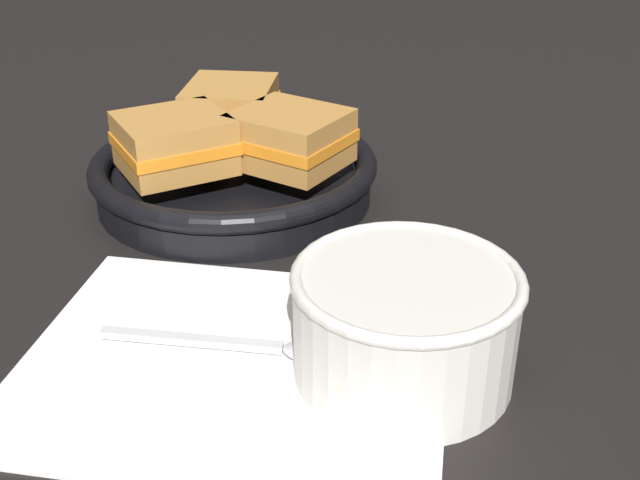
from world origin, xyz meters
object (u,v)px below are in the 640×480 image
soup_bowl (405,318)px  sandwich_far_left (231,108)px  skillet (235,176)px  sandwich_near_left (174,143)px  spoon (289,349)px  sandwich_near_right (290,138)px

soup_bowl → sandwich_far_left: sandwich_far_left is taller
soup_bowl → skillet: size_ratio=0.54×
sandwich_near_left → sandwich_far_left: (0.02, 0.09, 0.00)m
spoon → skillet: size_ratio=0.70×
skillet → sandwich_near_left: size_ratio=2.13×
skillet → sandwich_near_left: sandwich_near_left is taller
sandwich_far_left → soup_bowl: bearing=-56.9°
soup_bowl → spoon: bearing=177.8°
skillet → sandwich_near_left: (-0.04, -0.04, 0.04)m
spoon → sandwich_far_left: 0.31m
sandwich_near_right → soup_bowl: bearing=-62.1°
spoon → sandwich_far_left: sandwich_far_left is taller
soup_bowl → sandwich_near_right: 0.25m
soup_bowl → sandwich_near_right: size_ratio=1.22×
spoon → sandwich_near_right: bearing=100.0°
soup_bowl → skillet: (-0.17, 0.23, -0.02)m
sandwich_near_left → sandwich_far_left: bearing=76.8°
spoon → sandwich_far_left: size_ratio=1.89×
soup_bowl → spoon: (-0.07, 0.00, -0.03)m
soup_bowl → spoon: size_ratio=0.78×
soup_bowl → sandwich_near_left: (-0.21, 0.19, 0.02)m
sandwich_near_left → skillet: bearing=46.8°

